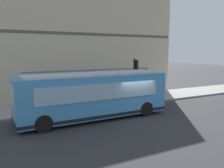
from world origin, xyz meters
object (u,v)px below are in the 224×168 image
object	(u,v)px
city_bus_nearside	(94,96)
newspaper_vending_box	(65,100)
pedestrian_near_building_entrance	(46,93)
traffic_light_near_corner	(135,72)
fire_hydrant	(95,99)
pedestrian_near_hydrant	(131,88)

from	to	relation	value
city_bus_nearside	newspaper_vending_box	xyz separation A→B (m)	(3.95, 0.79, -0.95)
pedestrian_near_building_entrance	newspaper_vending_box	distance (m)	1.67
traffic_light_near_corner	newspaper_vending_box	bearing A→B (deg)	76.92
fire_hydrant	pedestrian_near_building_entrance	distance (m)	3.99
city_bus_nearside	fire_hydrant	bearing A→B (deg)	-24.73
pedestrian_near_hydrant	pedestrian_near_building_entrance	bearing A→B (deg)	81.82
newspaper_vending_box	pedestrian_near_hydrant	bearing A→B (deg)	-90.72
traffic_light_near_corner	pedestrian_near_hydrant	size ratio (longest dim) A/B	2.22
traffic_light_near_corner	pedestrian_near_building_entrance	world-z (taller)	traffic_light_near_corner
fire_hydrant	pedestrian_near_building_entrance	bearing A→B (deg)	70.70
fire_hydrant	pedestrian_near_building_entrance	world-z (taller)	pedestrian_near_building_entrance
traffic_light_near_corner	fire_hydrant	distance (m)	4.11
pedestrian_near_hydrant	city_bus_nearside	bearing A→B (deg)	126.16
newspaper_vending_box	traffic_light_near_corner	bearing A→B (deg)	-103.08
city_bus_nearside	newspaper_vending_box	bearing A→B (deg)	11.38
city_bus_nearside	pedestrian_near_building_entrance	xyz separation A→B (m)	(4.93, 2.05, -0.45)
fire_hydrant	pedestrian_near_building_entrance	size ratio (longest dim) A/B	0.45
fire_hydrant	newspaper_vending_box	bearing A→B (deg)	82.53
city_bus_nearside	pedestrian_near_building_entrance	distance (m)	5.36
traffic_light_near_corner	pedestrian_near_building_entrance	size ratio (longest dim) A/B	2.24
newspaper_vending_box	fire_hydrant	bearing A→B (deg)	-97.47
city_bus_nearside	fire_hydrant	xyz separation A→B (m)	(3.63, -1.67, -1.04)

